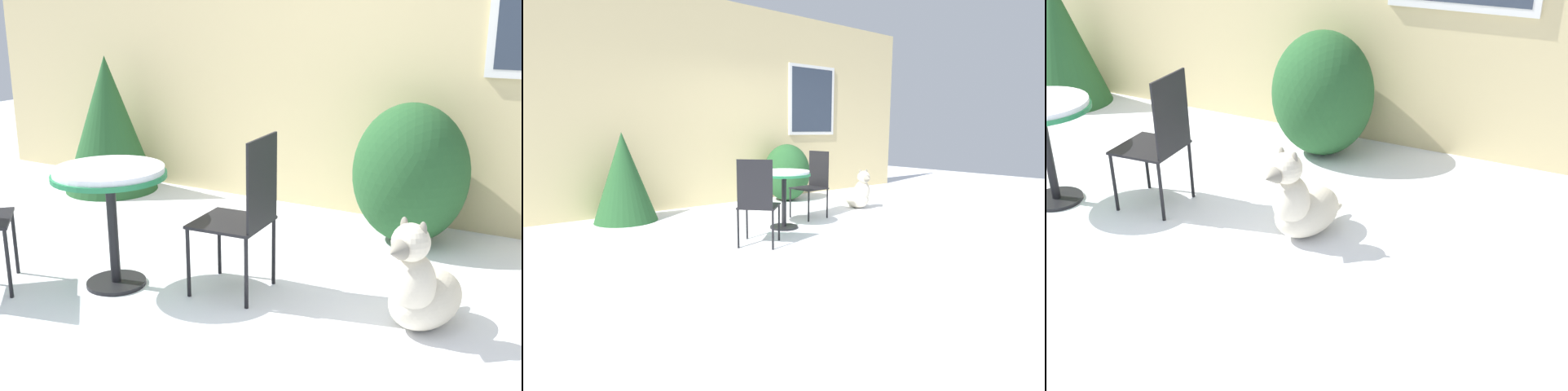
% 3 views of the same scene
% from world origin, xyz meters
% --- Properties ---
extents(ground_plane, '(16.00, 16.00, 0.00)m').
position_xyz_m(ground_plane, '(0.00, 0.00, 0.00)').
color(ground_plane, white).
extents(shrub_left, '(0.83, 0.83, 1.02)m').
position_xyz_m(shrub_left, '(0.60, 1.74, 0.51)').
color(shrub_left, '#235128').
rests_on(shrub_left, ground_plane).
extents(evergreen_bush, '(0.86, 0.86, 1.24)m').
position_xyz_m(evergreen_bush, '(-2.26, 1.75, 0.62)').
color(evergreen_bush, '#235128').
rests_on(evergreen_bush, ground_plane).
extents(patio_chair_near_table, '(0.45, 0.45, 0.97)m').
position_xyz_m(patio_chair_near_table, '(0.02, 0.37, 0.52)').
color(patio_chair_near_table, black).
rests_on(patio_chair_near_table, ground_plane).
extents(dog, '(0.46, 0.71, 0.65)m').
position_xyz_m(dog, '(1.07, 0.42, 0.23)').
color(dog, beige).
rests_on(dog, ground_plane).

